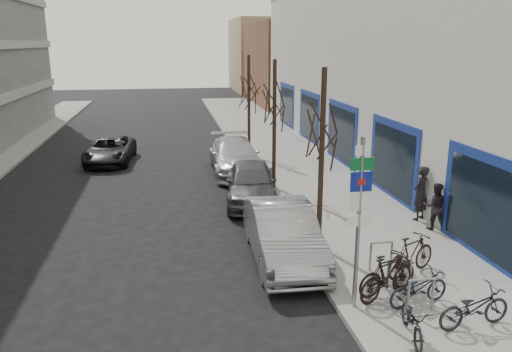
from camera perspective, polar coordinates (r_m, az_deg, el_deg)
name	(u,v)px	position (r m, az deg, el deg)	size (l,w,h in m)	color
ground	(254,321)	(11.87, -0.27, -16.22)	(120.00, 120.00, 0.00)	black
sidewalk_east	(316,187)	(21.81, 6.92, -1.25)	(5.00, 70.00, 0.15)	slate
commercial_building	(501,63)	(32.06, 26.23, 11.50)	(20.00, 32.00, 10.00)	#B7B7B2
brick_building_far	(313,64)	(52.16, 6.48, 12.62)	(12.00, 14.00, 8.00)	brown
tan_building_far	(284,55)	(66.78, 3.19, 13.65)	(13.00, 12.00, 9.00)	#937A5B
highway_sign_pole	(359,213)	(11.42, 11.71, -4.20)	(0.55, 0.10, 4.20)	gray
bike_rack	(399,270)	(13.16, 16.07, -10.30)	(0.66, 2.26, 0.83)	gray
tree_near	(323,117)	(14.32, 7.65, 6.66)	(1.80, 1.80, 5.50)	black
tree_mid	(275,94)	(20.56, 2.14, 9.32)	(1.80, 1.80, 5.50)	black
tree_far	(249,82)	(26.93, -0.82, 10.69)	(1.80, 1.80, 5.50)	black
meter_front	(309,230)	(14.54, 6.11, -6.18)	(0.10, 0.08, 1.27)	gray
meter_mid	(271,180)	(19.61, 1.68, -0.45)	(0.10, 0.08, 1.27)	gray
meter_back	(248,151)	(24.87, -0.89, 2.90)	(0.10, 0.08, 1.27)	gray
bike_near_left	(413,318)	(11.26, 17.49, -15.22)	(0.46, 1.54, 0.94)	black
bike_near_right	(387,277)	(12.62, 14.76, -11.07)	(0.55, 1.85, 1.12)	black
bike_mid_curb	(419,285)	(12.56, 18.11, -11.79)	(0.50, 1.64, 1.00)	black
bike_mid_inner	(388,273)	(12.84, 14.83, -10.70)	(0.53, 1.79, 1.08)	black
bike_far_curb	(475,304)	(12.08, 23.71, -13.27)	(0.54, 1.78, 1.08)	black
bike_far_inner	(411,255)	(13.99, 17.32, -8.58)	(0.56, 1.87, 1.13)	black
parked_car_front	(283,233)	(14.51, 3.09, -6.55)	(1.74, 5.00, 1.65)	#96959A
parked_car_mid	(251,182)	(19.65, -0.55, -0.73)	(1.92, 4.76, 1.62)	#45454A
parked_car_back	(235,156)	(24.16, -2.40, 2.26)	(2.27, 5.57, 1.62)	#B2B1B6
lane_car	(110,150)	(27.37, -16.34, 2.87)	(2.20, 4.77, 1.33)	black
pedestrian_near	(420,193)	(18.16, 18.28, -1.87)	(0.70, 0.46, 1.92)	black
pedestrian_far	(435,206)	(17.43, 19.79, -3.24)	(0.59, 0.40, 1.61)	black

